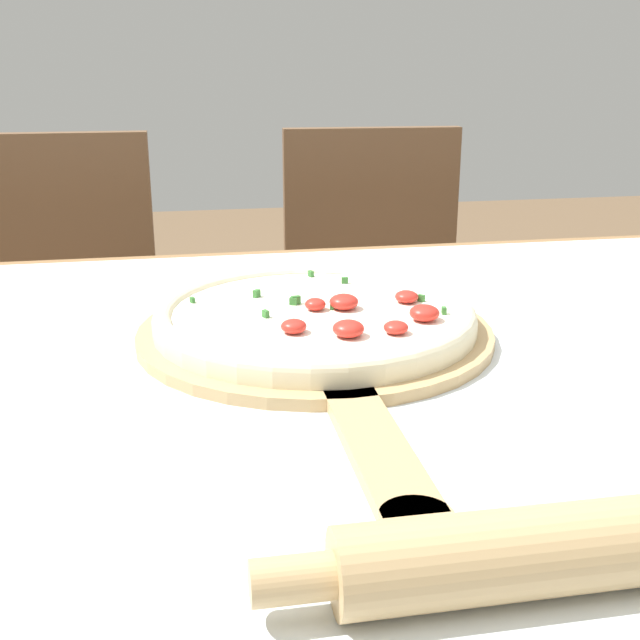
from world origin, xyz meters
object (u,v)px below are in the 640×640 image
at_px(rolling_pin, 612,543).
at_px(chair_right, 377,311).
at_px(pizza_peel, 319,340).
at_px(pizza, 316,316).
at_px(chair_left, 62,329).

height_order(rolling_pin, chair_right, chair_right).
distance_m(pizza_peel, chair_right, 0.90).
xyz_separation_m(pizza_peel, pizza, (0.00, 0.02, 0.02)).
distance_m(chair_left, chair_right, 0.65).
distance_m(pizza, chair_right, 0.89).
distance_m(pizza_peel, chair_left, 0.94).
bearing_deg(pizza_peel, chair_right, 71.42).
distance_m(rolling_pin, chair_left, 1.35).
height_order(pizza_peel, rolling_pin, rolling_pin).
height_order(pizza, chair_right, chair_right).
xyz_separation_m(rolling_pin, chair_left, (-0.47, 1.24, -0.26)).
bearing_deg(pizza, chair_right, 71.01).
relative_size(chair_left, chair_right, 1.00).
height_order(pizza_peel, chair_left, chair_left).
xyz_separation_m(chair_left, chair_right, (0.65, -0.00, 0.00)).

